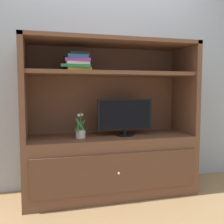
# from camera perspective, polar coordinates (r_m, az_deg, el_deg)

# --- Properties ---
(ground_plane) EXTENTS (8.00, 8.00, 0.00)m
(ground_plane) POSITION_cam_1_polar(r_m,az_deg,el_deg) (2.52, 2.20, -20.59)
(ground_plane) COLOR #99754C
(painted_rear_wall) EXTENTS (6.00, 0.10, 2.80)m
(painted_rear_wall) POSITION_cam_1_polar(r_m,az_deg,el_deg) (3.02, -2.00, 10.91)
(painted_rear_wall) COLOR #9EA8B2
(painted_rear_wall) RESTS_ON ground_plane
(media_console) EXTENTS (1.74, 0.58, 1.57)m
(media_console) POSITION_cam_1_polar(r_m,az_deg,el_deg) (2.73, -0.31, -7.64)
(media_console) COLOR brown
(media_console) RESTS_ON ground_plane
(tv_monitor) EXTENTS (0.58, 0.19, 0.38)m
(tv_monitor) POSITION_cam_1_polar(r_m,az_deg,el_deg) (2.69, 2.88, -0.93)
(tv_monitor) COLOR black
(tv_monitor) RESTS_ON media_console
(potted_plant) EXTENTS (0.12, 0.11, 0.26)m
(potted_plant) POSITION_cam_1_polar(r_m,az_deg,el_deg) (2.59, -6.90, -4.47)
(potted_plant) COLOR beige
(potted_plant) RESTS_ON media_console
(magazine_stack) EXTENTS (0.30, 0.35, 0.18)m
(magazine_stack) POSITION_cam_1_polar(r_m,az_deg,el_deg) (2.61, -7.71, 10.61)
(magazine_stack) COLOR gold
(magazine_stack) RESTS_ON media_console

